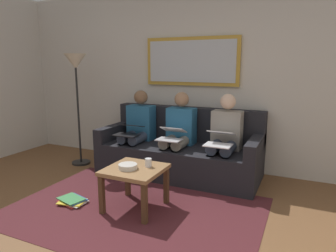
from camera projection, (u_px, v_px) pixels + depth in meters
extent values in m
cube|color=beige|center=(193.00, 79.00, 4.53)|extent=(6.00, 0.12, 2.60)
cube|color=#4C1E23|center=(134.00, 210.00, 3.23)|extent=(2.60, 1.80, 0.01)
cube|color=black|center=(178.00, 160.00, 4.26)|extent=(2.20, 0.90, 0.42)
cube|color=black|center=(188.00, 123.00, 4.48)|extent=(2.20, 0.20, 0.48)
cube|color=black|center=(256.00, 146.00, 3.77)|extent=(0.14, 0.90, 0.20)
cube|color=black|center=(116.00, 131.00, 4.61)|extent=(0.14, 0.90, 0.20)
cube|color=#B7892D|center=(191.00, 61.00, 4.40)|extent=(1.40, 0.04, 0.69)
cube|color=#B2B7BC|center=(191.00, 61.00, 4.38)|extent=(1.30, 0.01, 0.59)
cube|color=olive|center=(135.00, 170.00, 3.19)|extent=(0.58, 0.58, 0.04)
cube|color=#4C331E|center=(144.00, 204.00, 2.92)|extent=(0.05, 0.05, 0.41)
cube|color=#4C331E|center=(102.00, 195.00, 3.12)|extent=(0.05, 0.05, 0.41)
cube|color=#4C331E|center=(166.00, 185.00, 3.36)|extent=(0.05, 0.05, 0.41)
cube|color=#4C331E|center=(128.00, 179.00, 3.56)|extent=(0.05, 0.05, 0.41)
cylinder|color=silver|center=(148.00, 163.00, 3.22)|extent=(0.07, 0.07, 0.09)
cylinder|color=beige|center=(128.00, 166.00, 3.16)|extent=(0.19, 0.19, 0.05)
cube|color=gray|center=(227.00, 130.00, 3.99)|extent=(0.38, 0.22, 0.50)
sphere|color=beige|center=(228.00, 102.00, 3.92)|extent=(0.20, 0.20, 0.20)
cylinder|color=#384256|center=(229.00, 148.00, 3.80)|extent=(0.14, 0.42, 0.14)
cylinder|color=#384256|center=(215.00, 146.00, 3.88)|extent=(0.14, 0.42, 0.14)
cylinder|color=#384256|center=(224.00, 175.00, 3.67)|extent=(0.11, 0.11, 0.42)
cylinder|color=#384256|center=(210.00, 172.00, 3.75)|extent=(0.11, 0.11, 0.42)
cube|color=white|center=(218.00, 145.00, 3.64)|extent=(0.32, 0.24, 0.01)
cube|color=white|center=(222.00, 133.00, 3.75)|extent=(0.32, 0.23, 0.08)
cube|color=#A5C6EA|center=(222.00, 132.00, 3.75)|extent=(0.29, 0.20, 0.06)
cube|color=#235B84|center=(181.00, 126.00, 4.25)|extent=(0.38, 0.22, 0.50)
sphere|color=#997051|center=(182.00, 99.00, 4.18)|extent=(0.20, 0.20, 0.20)
cylinder|color=gray|center=(182.00, 142.00, 4.07)|extent=(0.14, 0.42, 0.14)
cylinder|color=gray|center=(169.00, 141.00, 4.14)|extent=(0.14, 0.42, 0.14)
cylinder|color=gray|center=(175.00, 167.00, 3.93)|extent=(0.11, 0.11, 0.42)
cylinder|color=gray|center=(163.00, 165.00, 4.01)|extent=(0.11, 0.11, 0.42)
cube|color=silver|center=(169.00, 140.00, 3.90)|extent=(0.31, 0.21, 0.01)
cube|color=silver|center=(174.00, 130.00, 4.01)|extent=(0.31, 0.20, 0.09)
cube|color=#A5C6EA|center=(173.00, 130.00, 4.01)|extent=(0.28, 0.17, 0.08)
cube|color=#235B84|center=(141.00, 122.00, 4.51)|extent=(0.38, 0.22, 0.50)
sphere|color=brown|center=(141.00, 97.00, 4.44)|extent=(0.20, 0.20, 0.20)
cylinder|color=#384256|center=(140.00, 138.00, 4.33)|extent=(0.14, 0.42, 0.14)
cylinder|color=#384256|center=(129.00, 137.00, 4.40)|extent=(0.14, 0.42, 0.14)
cylinder|color=#384256|center=(132.00, 161.00, 4.19)|extent=(0.11, 0.11, 0.42)
cylinder|color=#384256|center=(121.00, 159.00, 4.27)|extent=(0.11, 0.11, 0.42)
cube|color=black|center=(126.00, 135.00, 4.16)|extent=(0.33, 0.21, 0.01)
cube|color=black|center=(131.00, 125.00, 4.26)|extent=(0.33, 0.21, 0.06)
cube|color=#A5C6EA|center=(131.00, 125.00, 4.25)|extent=(0.30, 0.18, 0.05)
cube|color=red|center=(72.00, 202.00, 3.39)|extent=(0.32, 0.26, 0.01)
cube|color=white|center=(73.00, 202.00, 3.37)|extent=(0.29, 0.21, 0.01)
cube|color=yellow|center=(72.00, 201.00, 3.37)|extent=(0.31, 0.25, 0.01)
cube|color=#33569E|center=(73.00, 199.00, 3.40)|extent=(0.32, 0.27, 0.01)
cube|color=#3D8C4C|center=(71.00, 199.00, 3.39)|extent=(0.32, 0.27, 0.01)
cylinder|color=black|center=(81.00, 162.00, 4.75)|extent=(0.28, 0.28, 0.03)
cylinder|color=black|center=(78.00, 116.00, 4.60)|extent=(0.03, 0.03, 1.50)
cone|color=beige|center=(75.00, 61.00, 4.45)|extent=(0.32, 0.32, 0.22)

